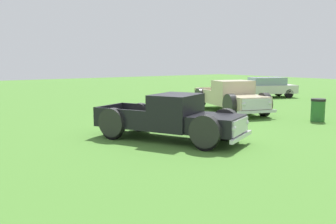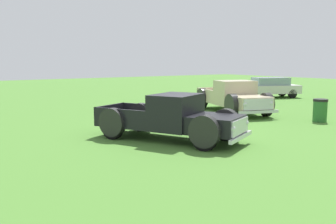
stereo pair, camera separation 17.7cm
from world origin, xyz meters
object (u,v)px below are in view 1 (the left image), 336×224
at_px(pickup_truck_behind_left, 233,98).
at_px(sedan_distant_a, 266,87).
at_px(trash_can, 318,110).
at_px(pickup_truck_foreground, 178,119).

xyz_separation_m(pickup_truck_behind_left, sedan_distant_a, (-4.30, 7.42, -0.03)).
distance_m(sedan_distant_a, trash_can, 10.29).
relative_size(pickup_truck_behind_left, sedan_distant_a, 1.23).
height_order(sedan_distant_a, trash_can, sedan_distant_a).
relative_size(pickup_truck_foreground, trash_can, 5.38).
xyz_separation_m(pickup_truck_behind_left, trash_can, (3.83, 1.10, -0.27)).
height_order(pickup_truck_behind_left, sedan_distant_a, pickup_truck_behind_left).
relative_size(sedan_distant_a, trash_can, 4.63).
relative_size(pickup_truck_foreground, sedan_distant_a, 1.16).
bearing_deg(pickup_truck_foreground, trash_can, 87.42).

